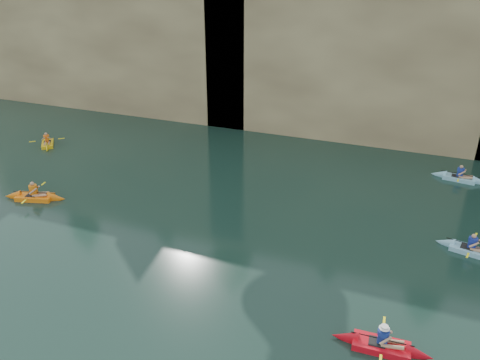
% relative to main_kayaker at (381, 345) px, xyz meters
% --- Properties ---
extents(cliff, '(70.00, 16.00, 12.00)m').
position_rel_main_kayaker_xyz_m(cliff, '(-5.08, 27.47, 5.84)').
color(cliff, tan).
rests_on(cliff, ground).
extents(cliff_slab_west, '(26.00, 2.40, 10.56)m').
position_rel_main_kayaker_xyz_m(cliff_slab_west, '(-25.08, 20.07, 5.12)').
color(cliff_slab_west, tan).
rests_on(cliff_slab_west, ground).
extents(cliff_slab_center, '(24.00, 2.40, 11.40)m').
position_rel_main_kayaker_xyz_m(cliff_slab_center, '(-3.08, 20.07, 5.54)').
color(cliff_slab_center, tan).
rests_on(cliff_slab_center, ground).
extents(sea_cave_west, '(4.50, 1.00, 4.00)m').
position_rel_main_kayaker_xyz_m(sea_cave_west, '(-23.08, 19.42, 1.84)').
color(sea_cave_west, black).
rests_on(sea_cave_west, ground).
extents(sea_cave_center, '(3.50, 1.00, 3.20)m').
position_rel_main_kayaker_xyz_m(sea_cave_center, '(-9.08, 19.42, 1.44)').
color(sea_cave_center, black).
rests_on(sea_cave_center, ground).
extents(main_kayaker, '(3.34, 2.26, 1.23)m').
position_rel_main_kayaker_xyz_m(main_kayaker, '(0.00, 0.00, 0.00)').
color(main_kayaker, red).
rests_on(main_kayaker, ground).
extents(kayaker_orange, '(3.50, 2.48, 1.30)m').
position_rel_main_kayaker_xyz_m(kayaker_orange, '(-18.67, 4.29, -0.00)').
color(kayaker_orange, orange).
rests_on(kayaker_orange, ground).
extents(kayaker_ltblue_near, '(3.10, 2.31, 1.19)m').
position_rel_main_kayaker_xyz_m(kayaker_ltblue_near, '(3.10, 7.28, -0.02)').
color(kayaker_ltblue_near, '#80BAD6').
rests_on(kayaker_ltblue_near, ground).
extents(kayaker_yellow, '(2.36, 2.66, 1.17)m').
position_rel_main_kayaker_xyz_m(kayaker_yellow, '(-23.74, 10.97, -0.02)').
color(kayaker_yellow, yellow).
rests_on(kayaker_yellow, ground).
extents(kayaker_ltblue_mid, '(3.20, 2.34, 1.19)m').
position_rel_main_kayaker_xyz_m(kayaker_ltblue_mid, '(2.87, 15.23, -0.02)').
color(kayaker_ltblue_mid, '#80C0D7').
rests_on(kayaker_ltblue_mid, ground).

